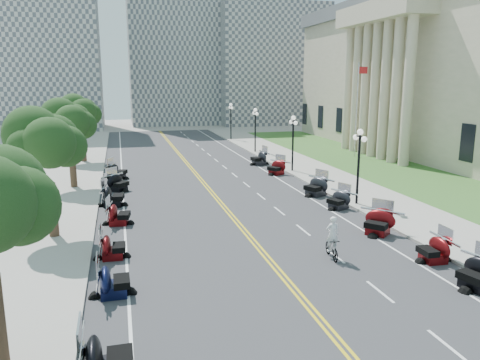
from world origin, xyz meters
TOP-DOWN VIEW (x-y plane):
  - ground at (0.00, 0.00)m, footprint 160.00×160.00m
  - road at (0.00, 10.00)m, footprint 16.00×90.00m
  - centerline_yellow_a at (-0.12, 10.00)m, footprint 0.12×90.00m
  - centerline_yellow_b at (0.12, 10.00)m, footprint 0.12×90.00m
  - edge_line_north at (6.40, 10.00)m, footprint 0.12×90.00m
  - edge_line_south at (-6.40, 10.00)m, footprint 0.12×90.00m
  - lane_dash_3 at (3.20, -12.00)m, footprint 0.12×2.00m
  - lane_dash_4 at (3.20, -8.00)m, footprint 0.12×2.00m
  - lane_dash_5 at (3.20, -4.00)m, footprint 0.12×2.00m
  - lane_dash_6 at (3.20, 0.00)m, footprint 0.12×2.00m
  - lane_dash_7 at (3.20, 4.00)m, footprint 0.12×2.00m
  - lane_dash_8 at (3.20, 8.00)m, footprint 0.12×2.00m
  - lane_dash_9 at (3.20, 12.00)m, footprint 0.12×2.00m
  - lane_dash_10 at (3.20, 16.00)m, footprint 0.12×2.00m
  - lane_dash_11 at (3.20, 20.00)m, footprint 0.12×2.00m
  - lane_dash_12 at (3.20, 24.00)m, footprint 0.12×2.00m
  - lane_dash_13 at (3.20, 28.00)m, footprint 0.12×2.00m
  - lane_dash_14 at (3.20, 32.00)m, footprint 0.12×2.00m
  - lane_dash_15 at (3.20, 36.00)m, footprint 0.12×2.00m
  - lane_dash_16 at (3.20, 40.00)m, footprint 0.12×2.00m
  - lane_dash_17 at (3.20, 44.00)m, footprint 0.12×2.00m
  - lane_dash_18 at (3.20, 48.00)m, footprint 0.12×2.00m
  - lane_dash_19 at (3.20, 52.00)m, footprint 0.12×2.00m
  - sidewalk_north at (10.50, 10.00)m, footprint 5.00×90.00m
  - sidewalk_south at (-10.50, 10.00)m, footprint 5.00×90.00m
  - lawn at (17.50, 18.00)m, footprint 9.00×60.00m
  - civic_building at (32.00, 22.00)m, footprint 26.00×51.00m
  - distant_block_a at (-18.00, 62.00)m, footprint 18.00×14.00m
  - distant_block_b at (4.00, 68.00)m, footprint 16.00×12.00m
  - distant_block_c at (22.00, 65.00)m, footprint 20.00×14.00m
  - street_lamp_2 at (8.60, 4.00)m, footprint 0.50×1.20m
  - street_lamp_3 at (8.60, 16.00)m, footprint 0.50×1.20m
  - street_lamp_4 at (8.60, 28.00)m, footprint 0.50×1.20m
  - street_lamp_5 at (8.60, 40.00)m, footprint 0.50×1.20m
  - flagpole at (18.00, 22.00)m, footprint 1.10×0.20m
  - tree_2 at (-10.00, 2.00)m, footprint 4.80×4.80m
  - tree_3 at (-10.00, 14.00)m, footprint 4.80×4.80m
  - tree_4 at (-10.00, 26.00)m, footprint 4.80×4.80m
  - motorcycle_n_3 at (7.07, -8.71)m, footprint 2.49×2.49m
  - motorcycle_n_4 at (7.20, -5.82)m, footprint 1.96×1.96m
  - motorcycle_n_5 at (6.82, -1.68)m, footprint 2.97×2.97m
  - motorcycle_n_6 at (7.07, 3.57)m, footprint 2.46×2.46m
  - motorcycle_n_7 at (7.06, 7.23)m, footprint 2.81×2.81m
  - motorcycle_n_9 at (6.83, 15.32)m, footprint 2.74×2.74m
  - motorcycle_n_10 at (6.76, 20.32)m, footprint 2.42×2.42m
  - motorcycle_s_3 at (-7.07, -11.23)m, footprint 2.25×2.25m
  - motorcycle_s_4 at (-6.93, -5.71)m, footprint 1.97×1.97m
  - motorcycle_s_5 at (-7.00, -1.69)m, footprint 1.90×1.90m
  - motorcycle_s_6 at (-6.71, 3.65)m, footprint 2.23×2.23m
  - motorcycle_s_7 at (-7.05, 7.90)m, footprint 2.42×2.42m
  - motorcycle_s_8 at (-6.72, 12.32)m, footprint 2.86×2.86m
  - motorcycle_s_9 at (-6.73, 16.83)m, footprint 2.71×2.71m
  - bicycle at (2.88, -4.28)m, footprint 0.67×1.74m
  - cyclist_rider at (2.88, -4.28)m, footprint 0.62×0.41m

SIDE VIEW (x-z plane):
  - ground at x=0.00m, z-range 0.00..0.00m
  - road at x=0.00m, z-range 0.00..0.01m
  - centerline_yellow_a at x=-0.12m, z-range 0.01..0.01m
  - centerline_yellow_b at x=0.12m, z-range 0.01..0.01m
  - edge_line_north at x=6.40m, z-range 0.01..0.01m
  - edge_line_south at x=-6.40m, z-range 0.01..0.01m
  - lane_dash_3 at x=3.20m, z-range 0.01..0.01m
  - lane_dash_4 at x=3.20m, z-range 0.01..0.01m
  - lane_dash_5 at x=3.20m, z-range 0.01..0.01m
  - lane_dash_6 at x=3.20m, z-range 0.01..0.01m
  - lane_dash_7 at x=3.20m, z-range 0.01..0.01m
  - lane_dash_8 at x=3.20m, z-range 0.01..0.01m
  - lane_dash_9 at x=3.20m, z-range 0.01..0.01m
  - lane_dash_10 at x=3.20m, z-range 0.01..0.01m
  - lane_dash_11 at x=3.20m, z-range 0.01..0.01m
  - lane_dash_12 at x=3.20m, z-range 0.01..0.01m
  - lane_dash_13 at x=3.20m, z-range 0.01..0.01m
  - lane_dash_14 at x=3.20m, z-range 0.01..0.01m
  - lane_dash_15 at x=3.20m, z-range 0.01..0.01m
  - lane_dash_16 at x=3.20m, z-range 0.01..0.01m
  - lane_dash_17 at x=3.20m, z-range 0.01..0.01m
  - lane_dash_18 at x=3.20m, z-range 0.01..0.01m
  - lane_dash_19 at x=3.20m, z-range 0.01..0.01m
  - lawn at x=17.50m, z-range 0.00..0.10m
  - sidewalk_north at x=10.50m, z-range 0.00..0.15m
  - sidewalk_south at x=-10.50m, z-range 0.00..0.15m
  - bicycle at x=2.88m, z-range 0.00..1.02m
  - motorcycle_s_5 at x=-7.00m, z-range 0.00..1.28m
  - motorcycle_n_6 at x=7.07m, z-range 0.00..1.32m
  - motorcycle_n_4 at x=7.20m, z-range 0.00..1.32m
  - motorcycle_s_4 at x=-6.93m, z-range 0.00..1.36m
  - motorcycle_s_6 at x=-6.71m, z-range 0.00..1.36m
  - motorcycle_n_9 at x=6.83m, z-range 0.00..1.40m
  - motorcycle_s_8 at x=-6.72m, z-range 0.00..1.41m
  - motorcycle_n_3 at x=7.07m, z-range 0.00..1.42m
  - motorcycle_s_9 at x=-6.73m, z-range 0.00..1.46m
  - motorcycle_n_5 at x=6.82m, z-range 0.00..1.48m
  - motorcycle_n_7 at x=7.06m, z-range 0.00..1.49m
  - motorcycle_n_10 at x=6.76m, z-range 0.00..1.51m
  - motorcycle_s_7 at x=-7.05m, z-range 0.00..1.51m
  - motorcycle_s_3 at x=-7.07m, z-range 0.00..1.56m
  - cyclist_rider at x=2.88m, z-range 1.02..2.71m
  - street_lamp_2 at x=8.60m, z-range 0.15..5.05m
  - street_lamp_3 at x=8.60m, z-range 0.15..5.05m
  - street_lamp_4 at x=8.60m, z-range 0.15..5.05m
  - street_lamp_5 at x=8.60m, z-range 0.15..5.05m
  - tree_2 at x=-10.00m, z-range 0.15..9.35m
  - tree_3 at x=-10.00m, z-range 0.15..9.35m
  - tree_4 at x=-10.00m, z-range 0.15..9.35m
  - flagpole at x=18.00m, z-range 0.00..10.00m
  - civic_building at x=32.00m, z-range 0.00..17.80m
  - distant_block_c at x=22.00m, z-range 0.00..22.00m
  - distant_block_a at x=-18.00m, z-range 0.00..26.00m
  - distant_block_b at x=4.00m, z-range 0.00..30.00m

